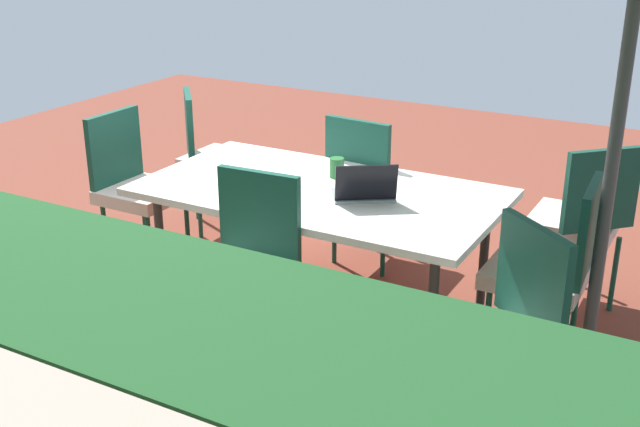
{
  "coord_description": "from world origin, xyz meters",
  "views": [
    {
      "loc": [
        -1.98,
        3.56,
        2.15
      ],
      "look_at": [
        0.0,
        0.0,
        0.58
      ],
      "focal_mm": 44.63,
      "sensor_mm": 36.0,
      "label": 1
    }
  ],
  "objects": [
    {
      "name": "ground_plane",
      "position": [
        0.0,
        0.0,
        -0.01
      ],
      "size": [
        10.0,
        10.0,
        0.02
      ],
      "primitive_type": "cube",
      "color": "brown"
    },
    {
      "name": "dining_table",
      "position": [
        0.0,
        0.0,
        0.67
      ],
      "size": [
        1.95,
        1.07,
        0.72
      ],
      "color": "silver",
      "rests_on": "ground_plane"
    },
    {
      "name": "chair_south",
      "position": [
        0.03,
        -0.68,
        0.55
      ],
      "size": [
        0.47,
        0.48,
        0.98
      ],
      "rotation": [
        0.0,
        0.0,
        -0.1
      ],
      "color": "beige",
      "rests_on": "ground_plane"
    },
    {
      "name": "chair_east",
      "position": [
        1.3,
        0.03,
        0.55
      ],
      "size": [
        0.46,
        0.46,
        0.98
      ],
      "rotation": [
        0.0,
        0.0,
        4.7
      ],
      "color": "beige",
      "rests_on": "ground_plane"
    },
    {
      "name": "chair_southeast",
      "position": [
        1.26,
        -0.72,
        0.55
      ],
      "size": [
        0.59,
        0.58,
        0.98
      ],
      "rotation": [
        0.0,
        0.0,
        5.42
      ],
      "color": "beige",
      "rests_on": "ground_plane"
    },
    {
      "name": "chair_southwest",
      "position": [
        -1.25,
        -0.72,
        0.55
      ],
      "size": [
        0.59,
        0.59,
        0.98
      ],
      "rotation": [
        0.0,
        0.0,
        0.79
      ],
      "color": "beige",
      "rests_on": "ground_plane"
    },
    {
      "name": "chair_northwest",
      "position": [
        -1.23,
        0.73,
        0.55
      ],
      "size": [
        0.58,
        0.58,
        0.98
      ],
      "rotation": [
        0.0,
        0.0,
        2.46
      ],
      "color": "beige",
      "rests_on": "ground_plane"
    },
    {
      "name": "chair_west",
      "position": [
        -1.27,
        -0.0,
        0.55
      ],
      "size": [
        0.47,
        0.46,
        0.98
      ],
      "rotation": [
        0.0,
        0.0,
        1.64
      ],
      "color": "beige",
      "rests_on": "ground_plane"
    },
    {
      "name": "chair_north",
      "position": [
        0.01,
        0.71,
        0.55
      ],
      "size": [
        0.46,
        0.47,
        0.98
      ],
      "rotation": [
        0.0,
        0.0,
        3.2
      ],
      "color": "beige",
      "rests_on": "ground_plane"
    },
    {
      "name": "laptop",
      "position": [
        -0.28,
        0.03,
        0.77
      ],
      "size": [
        0.4,
        0.38,
        0.21
      ],
      "rotation": [
        0.0,
        0.0,
        0.59
      ],
      "color": "gray",
      "rests_on": "dining_table"
    },
    {
      "name": "cup",
      "position": [
        0.01,
        -0.22,
        0.78
      ],
      "size": [
        0.08,
        0.08,
        0.11
      ],
      "primitive_type": "cylinder",
      "color": "#286B33",
      "rests_on": "dining_table"
    }
  ]
}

